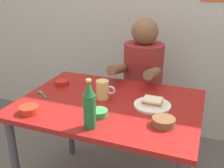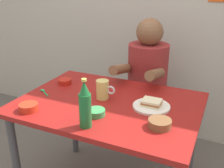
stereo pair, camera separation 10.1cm
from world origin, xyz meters
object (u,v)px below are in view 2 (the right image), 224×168
stool (145,115)px  plate_orange (151,106)px  dip_bowl_green (96,112)px  sandwich (152,103)px  person_seated (147,70)px  dining_table (109,115)px  beer_mug (103,90)px  beer_bottle (85,106)px

stool → plate_orange: (0.21, -0.59, 0.40)m
stool → dip_bowl_green: 0.91m
plate_orange → sandwich: 0.02m
stool → person_seated: bearing=-90.0°
dining_table → sandwich: bearing=7.7°
stool → dip_bowl_green: bearing=-93.0°
person_seated → sandwich: bearing=-70.3°
dining_table → person_seated: bearing=85.2°
beer_mug → person_seated: bearing=79.7°
stool → beer_bottle: (-0.04, -0.94, 0.51)m
dining_table → beer_bottle: beer_bottle is taller
sandwich → beer_bottle: (-0.25, -0.34, 0.09)m
person_seated → plate_orange: bearing=-70.3°
person_seated → dining_table: bearing=-94.8°
plate_orange → beer_mug: (-0.32, -0.00, 0.05)m
dining_table → dip_bowl_green: 0.22m
sandwich → beer_bottle: size_ratio=0.42×
stool → beer_mug: 0.76m
dining_table → beer_mug: bearing=149.8°
stool → beer_bottle: size_ratio=1.72×
stool → plate_orange: bearing=-70.6°
stool → beer_bottle: 1.07m
beer_mug → dip_bowl_green: size_ratio=1.26×
dining_table → beer_mug: size_ratio=8.73×
plate_orange → beer_bottle: (-0.25, -0.34, 0.11)m
sandwich → beer_bottle: beer_bottle is taller
dip_bowl_green → beer_mug: bearing=106.8°
stool → dip_bowl_green: dip_bowl_green is taller
beer_mug → dip_bowl_green: beer_mug is taller
beer_mug → dip_bowl_green: 0.23m
dining_table → dip_bowl_green: size_ratio=11.00×
dining_table → stool: dining_table is taller
person_seated → plate_orange: 0.62m
beer_bottle → person_seated: bearing=87.8°
plate_orange → sandwich: bearing=90.0°
sandwich → beer_mug: (-0.32, -0.00, 0.03)m
sandwich → dining_table: bearing=-172.3°
person_seated → sandwich: (0.21, -0.58, 0.01)m
sandwich → person_seated: bearing=109.7°
dining_table → beer_bottle: size_ratio=4.20×
dining_table → stool: 0.70m
person_seated → plate_orange: person_seated is taller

